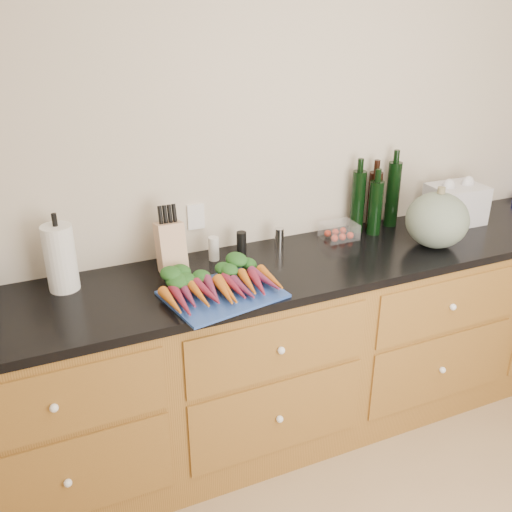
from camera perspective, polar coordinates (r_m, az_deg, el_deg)
name	(u,v)px	position (r m, az deg, el deg)	size (l,w,h in m)	color
wall_back	(308,163)	(2.86, 5.22, 9.21)	(4.10, 0.05, 2.60)	beige
cabinets	(332,342)	(2.95, 7.65, -8.54)	(3.60, 0.64, 0.90)	brown
countertop	(338,258)	(2.73, 8.16, -0.23)	(3.64, 0.62, 0.04)	black
cutting_board	(223,294)	(2.33, -3.36, -3.83)	(0.45, 0.34, 0.01)	#254697
carrots	(219,284)	(2.35, -3.70, -2.76)	(0.47, 0.32, 0.06)	#CA6517
squash	(437,220)	(2.87, 17.67, 3.44)	(0.30, 0.30, 0.27)	#536454
paper_towel	(60,258)	(2.46, -18.97, -0.20)	(0.13, 0.13, 0.28)	white
knife_block	(171,248)	(2.51, -8.50, 0.80)	(0.11, 0.11, 0.23)	tan
grinder_salt	(214,249)	(2.63, -4.24, 0.74)	(0.05, 0.05, 0.11)	silver
grinder_pepper	(241,244)	(2.67, -1.46, 1.25)	(0.05, 0.05, 0.12)	black
canister_chrome	(279,238)	(2.75, 2.33, 1.78)	(0.04, 0.04, 0.10)	silver
tomato_box	(339,231)	(2.89, 8.31, 2.49)	(0.17, 0.13, 0.08)	white
bottles	(375,201)	(3.00, 11.84, 5.44)	(0.28, 0.15, 0.34)	black
grocery_bag	(455,204)	(3.24, 19.31, 4.93)	(0.28, 0.22, 0.20)	silver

